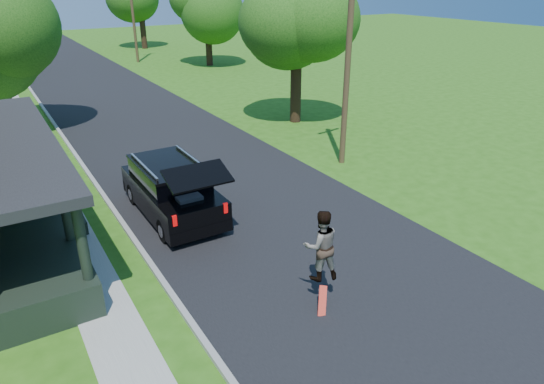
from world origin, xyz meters
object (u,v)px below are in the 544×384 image
utility_pole_near (348,60)px  tree_right_near (296,20)px  black_suv (172,190)px  skateboarder (321,246)px

utility_pole_near → tree_right_near: bearing=65.3°
black_suv → utility_pole_near: size_ratio=0.62×
skateboarder → utility_pole_near: utility_pole_near is taller
skateboarder → tree_right_near: tree_right_near is taller
skateboarder → utility_pole_near: (6.44, 7.16, 2.76)m
skateboarder → tree_right_near: 16.19m
black_suv → utility_pole_near: bearing=7.3°
tree_right_near → utility_pole_near: (-1.77, -6.30, -0.95)m
utility_pole_near → skateboarder: bearing=-140.9°
skateboarder → utility_pole_near: 10.01m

